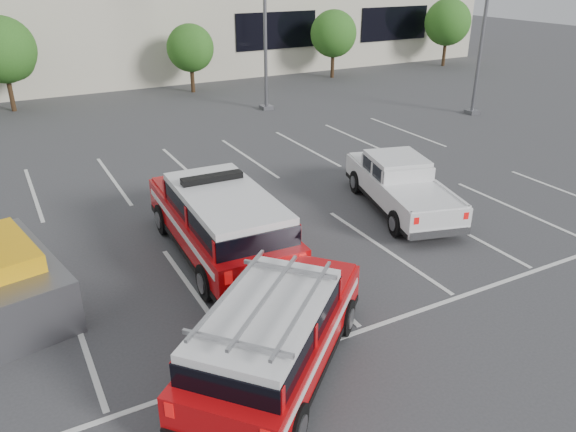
% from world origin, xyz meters
% --- Properties ---
extents(ground, '(120.00, 120.00, 0.00)m').
position_xyz_m(ground, '(0.00, 0.00, 0.00)').
color(ground, '#39393C').
rests_on(ground, ground).
extents(stall_markings, '(23.00, 15.00, 0.01)m').
position_xyz_m(stall_markings, '(0.00, 4.50, 0.01)').
color(stall_markings, silver).
rests_on(stall_markings, ground).
extents(convention_building, '(60.00, 16.99, 13.20)m').
position_xyz_m(convention_building, '(0.18, 31.86, 4.72)').
color(convention_building, beige).
rests_on(convention_building, ground).
extents(tree_mid_left, '(3.37, 3.37, 4.85)m').
position_xyz_m(tree_mid_left, '(-4.91, 22.05, 3.04)').
color(tree_mid_left, '#3F2B19').
rests_on(tree_mid_left, ground).
extents(tree_mid_right, '(2.77, 2.77, 3.99)m').
position_xyz_m(tree_mid_right, '(5.09, 22.05, 2.50)').
color(tree_mid_right, '#3F2B19').
rests_on(tree_mid_right, ground).
extents(tree_right, '(3.07, 3.07, 4.42)m').
position_xyz_m(tree_right, '(15.09, 22.05, 2.77)').
color(tree_right, '#3F2B19').
rests_on(tree_right, ground).
extents(tree_far_right, '(3.37, 3.37, 4.85)m').
position_xyz_m(tree_far_right, '(25.09, 22.05, 3.04)').
color(tree_far_right, '#3F2B19').
rests_on(tree_far_right, ground).
extents(light_pole_mid, '(0.90, 0.60, 10.24)m').
position_xyz_m(light_pole_mid, '(7.00, 16.00, 5.19)').
color(light_pole_mid, '#59595E').
rests_on(light_pole_mid, ground).
extents(light_pole_right, '(0.90, 0.60, 10.24)m').
position_xyz_m(light_pole_right, '(16.00, 10.00, 5.19)').
color(light_pole_right, '#59595E').
rests_on(light_pole_right, ground).
extents(fire_chief_suv, '(2.45, 6.19, 2.15)m').
position_xyz_m(fire_chief_suv, '(-1.39, 1.73, 0.88)').
color(fire_chief_suv, '#B4080C').
rests_on(fire_chief_suv, ground).
extents(white_pickup, '(3.18, 5.64, 1.64)m').
position_xyz_m(white_pickup, '(4.80, 1.97, 0.65)').
color(white_pickup, silver).
rests_on(white_pickup, ground).
extents(ladder_suv, '(5.09, 4.85, 1.99)m').
position_xyz_m(ladder_suv, '(-2.32, -3.19, 0.80)').
color(ladder_suv, '#B4080C').
rests_on(ladder_suv, ground).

